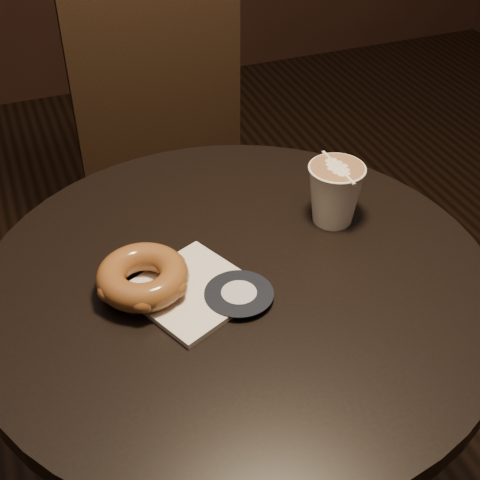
# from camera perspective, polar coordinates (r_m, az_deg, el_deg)

# --- Properties ---
(cafe_table) EXTENTS (0.70, 0.70, 0.75)m
(cafe_table) POSITION_cam_1_polar(r_m,az_deg,el_deg) (1.04, -0.17, -11.38)
(cafe_table) COLOR black
(cafe_table) RESTS_ON ground
(chair) EXTENTS (0.39, 0.39, 0.96)m
(chair) POSITION_cam_1_polar(r_m,az_deg,el_deg) (1.54, -5.84, 6.33)
(chair) COLOR black
(chair) RESTS_ON ground
(pastry_bag) EXTENTS (0.19, 0.19, 0.01)m
(pastry_bag) POSITION_cam_1_polar(r_m,az_deg,el_deg) (0.87, -4.05, -4.33)
(pastry_bag) COLOR silver
(pastry_bag) RESTS_ON cafe_table
(doughnut) EXTENTS (0.12, 0.12, 0.04)m
(doughnut) POSITION_cam_1_polar(r_m,az_deg,el_deg) (0.86, -8.30, -3.11)
(doughnut) COLOR brown
(doughnut) RESTS_ON pastry_bag
(latte_cup) EXTENTS (0.08, 0.08, 0.09)m
(latte_cup) POSITION_cam_1_polar(r_m,az_deg,el_deg) (0.98, 8.07, 3.90)
(latte_cup) COLOR white
(latte_cup) RESTS_ON cafe_table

